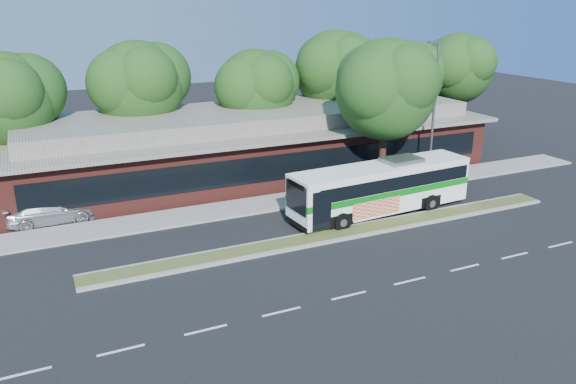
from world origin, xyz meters
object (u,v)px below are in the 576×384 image
(lamp_post, at_px, (434,108))
(sidewalk_tree, at_px, (391,86))
(transit_bus, at_px, (382,184))
(sedan, at_px, (51,211))

(lamp_post, bearing_deg, sidewalk_tree, 173.64)
(transit_bus, relative_size, sedan, 2.39)
(lamp_post, xyz_separation_m, sedan, (-23.00, 2.59, -4.24))
(lamp_post, xyz_separation_m, transit_bus, (-6.11, -3.60, -3.20))
(lamp_post, bearing_deg, transit_bus, -149.52)
(lamp_post, relative_size, sidewalk_tree, 0.97)
(sedan, distance_m, sidewalk_tree, 20.82)
(lamp_post, relative_size, transit_bus, 0.82)
(transit_bus, distance_m, sidewalk_tree, 6.84)
(lamp_post, relative_size, sedan, 1.97)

